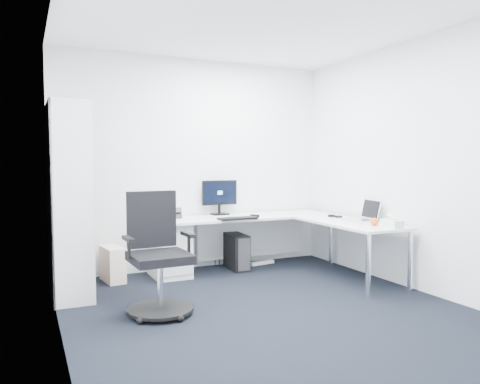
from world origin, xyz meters
name	(u,v)px	position (x,y,z in m)	size (l,w,h in m)	color
ground	(273,314)	(0.00, 0.00, 0.00)	(4.20, 4.20, 0.00)	black
ceiling	(275,12)	(0.00, 0.00, 2.70)	(4.20, 4.20, 0.00)	white
wall_back	(196,165)	(0.00, 2.10, 1.35)	(3.60, 0.02, 2.70)	white
wall_left	(59,167)	(-1.80, 0.00, 1.35)	(0.02, 4.20, 2.70)	white
wall_right	(423,165)	(1.80, 0.00, 1.35)	(0.02, 4.20, 2.70)	white
l_desk	(258,247)	(0.55, 1.40, 0.34)	(2.36, 1.32, 0.69)	silver
drawer_pedestal	(170,249)	(-0.46, 1.76, 0.33)	(0.43, 0.53, 0.65)	silver
bookshelf	(68,201)	(-1.62, 1.45, 0.99)	(0.38, 0.99, 1.97)	silver
task_chair	(160,254)	(-0.94, 0.42, 0.56)	(0.62, 0.62, 1.11)	black
black_pc_tower	(236,251)	(0.43, 1.77, 0.23)	(0.21, 0.46, 0.45)	black
beige_pc_tower	(113,264)	(-1.13, 1.81, 0.20)	(0.19, 0.42, 0.40)	beige
power_strip	(262,263)	(0.86, 1.86, 0.02)	(0.37, 0.06, 0.04)	silver
monitor	(220,197)	(0.29, 1.99, 0.92)	(0.49, 0.16, 0.47)	black
black_keyboard	(238,218)	(0.31, 1.46, 0.70)	(0.48, 0.17, 0.02)	black
mouse	(255,216)	(0.59, 1.56, 0.71)	(0.06, 0.11, 0.03)	black
desk_phone	(173,213)	(-0.37, 1.90, 0.75)	(0.18, 0.18, 0.13)	#2E2E30
laptop	(354,210)	(1.50, 0.74, 0.82)	(0.37, 0.36, 0.26)	silver
white_keyboard	(347,222)	(1.35, 0.68, 0.69)	(0.11, 0.39, 0.01)	silver
headphones	(335,215)	(1.49, 1.11, 0.71)	(0.13, 0.20, 0.05)	black
orange_fruit	(374,222)	(1.44, 0.33, 0.73)	(0.09, 0.09, 0.09)	#EA5B14
tissue_box	(392,224)	(1.50, 0.13, 0.73)	(0.13, 0.24, 0.08)	silver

